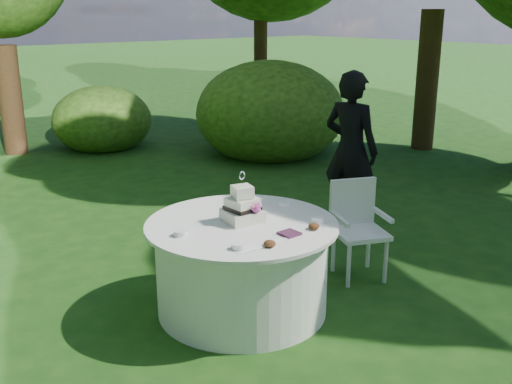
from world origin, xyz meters
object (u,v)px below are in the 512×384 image
Objects in this scene: table at (242,266)px; cake at (243,208)px; napkins at (289,233)px; guest at (351,150)px; chair at (357,222)px.

cake reaches higher than table.
napkins is 0.48m from cake.
guest reaches higher than chair.
table is 1.28m from chair.
napkins is 2.46m from guest.
table is 1.72× the size of chair.
napkins is 0.09× the size of table.
chair is (1.27, -0.13, 0.13)m from table.
table is (-2.22, -0.81, -0.51)m from guest.
napkins reaches higher than table.
chair is (1.24, -0.15, -0.36)m from cake.
cake is 0.46× the size of chair.
guest is 1.39m from chair.
guest reaches higher than napkins.
napkins is at bearing -75.41° from table.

